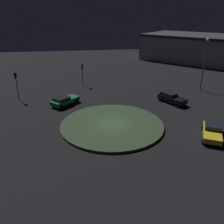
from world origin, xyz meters
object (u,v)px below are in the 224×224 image
car_black (172,98)px  car_green (64,100)px  traffic_light_east (82,70)px  traffic_light_northeast (16,81)px  streetlamp_southeast (205,55)px  car_yellow (212,131)px  store_building (215,50)px

car_black → car_green: bearing=-123.7°
car_black → traffic_light_east: traffic_light_east is taller
traffic_light_northeast → streetlamp_southeast: bearing=40.9°
car_green → traffic_light_east: 10.25m
traffic_light_northeast → traffic_light_east: 12.05m
car_black → traffic_light_northeast: traffic_light_northeast is taller
car_black → traffic_light_northeast: bearing=-129.9°
car_yellow → traffic_light_northeast: bearing=-94.8°
car_black → car_yellow: bearing=-25.9°
car_black → car_green: size_ratio=1.07×
traffic_light_northeast → car_green: bearing=15.9°
car_black → car_yellow: size_ratio=0.96×
car_black → car_green: (1.52, 16.12, -0.08)m
car_green → traffic_light_east: size_ratio=1.08×
streetlamp_southeast → car_black: bearing=124.5°
car_black → car_yellow: car_black is taller
car_yellow → traffic_light_northeast: (15.53, 23.78, 2.41)m
car_black → store_building: (26.51, -22.24, 2.75)m
car_yellow → traffic_light_northeast: 28.50m
car_green → store_building: store_building is taller
car_black → car_yellow: 10.76m
store_building → traffic_light_east: bearing=69.3°
car_black → traffic_light_northeast: (4.78, 23.32, 2.34)m
store_building → car_yellow: bearing=105.3°
car_yellow → traffic_light_east: size_ratio=1.20×
car_yellow → store_building: store_building is taller
store_building → car_green: bearing=78.7°
traffic_light_east → streetlamp_southeast: size_ratio=0.46×
car_yellow → store_building: (37.26, -21.78, 2.82)m
traffic_light_northeast → store_building: size_ratio=0.12×
streetlamp_southeast → car_green: bearing=98.7°
car_black → store_building: bearing=111.7°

